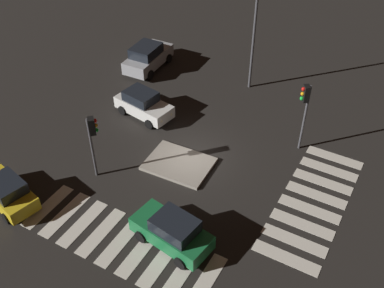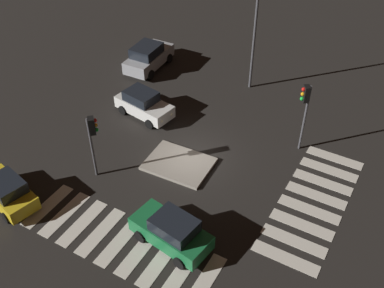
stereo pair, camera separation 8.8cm
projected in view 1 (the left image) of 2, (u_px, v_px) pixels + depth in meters
ground_plane at (192, 157)px, 26.52m from camera, size 80.00×80.00×0.00m
traffic_island at (179, 164)px, 25.94m from camera, size 3.77×2.90×0.18m
car_white at (143, 104)px, 29.23m from camera, size 4.06×2.31×1.69m
car_silver at (148, 57)px, 33.78m from camera, size 2.20×4.47×1.92m
car_green at (172, 231)px, 21.21m from camera, size 4.13×2.32×1.72m
car_yellow at (7, 192)px, 23.24m from camera, size 3.98×2.43×1.64m
traffic_light_south at (92, 133)px, 23.54m from camera, size 0.54×0.54×3.86m
traffic_light_north at (305, 102)px, 25.06m from camera, size 0.53×0.54×4.35m
street_lamp at (256, 10)px, 28.76m from camera, size 0.56×0.56×8.43m
crosswalk_near at (120, 241)px, 21.80m from camera, size 9.90×3.20×0.02m
crosswalk_side at (313, 202)px, 23.78m from camera, size 3.20×8.75×0.02m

